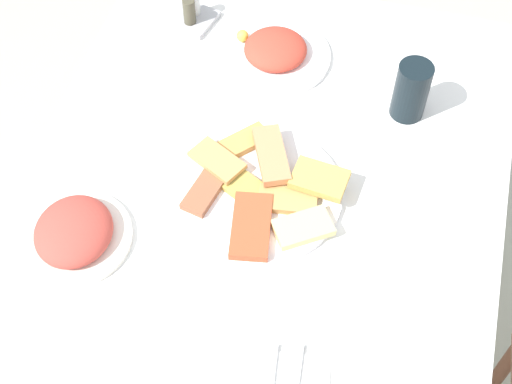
# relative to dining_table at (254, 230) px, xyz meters

# --- Properties ---
(ground_plane) EXTENTS (6.00, 6.00, 0.00)m
(ground_plane) POSITION_rel_dining_table_xyz_m (0.00, 0.00, -0.67)
(ground_plane) COLOR #B6B6A2
(dining_table) EXTENTS (1.20, 0.87, 0.75)m
(dining_table) POSITION_rel_dining_table_xyz_m (0.00, 0.00, 0.00)
(dining_table) COLOR white
(dining_table) RESTS_ON ground_plane
(pide_platter) EXTENTS (0.30, 0.31, 0.05)m
(pide_platter) POSITION_rel_dining_table_xyz_m (-0.03, 0.01, 0.09)
(pide_platter) COLOR white
(pide_platter) RESTS_ON dining_table
(salad_plate_greens) EXTENTS (0.20, 0.20, 0.06)m
(salad_plate_greens) POSITION_rel_dining_table_xyz_m (0.15, -0.28, 0.10)
(salad_plate_greens) COLOR white
(salad_plate_greens) RESTS_ON dining_table
(salad_plate_rice) EXTENTS (0.23, 0.23, 0.05)m
(salad_plate_rice) POSITION_rel_dining_table_xyz_m (-0.37, -0.06, 0.09)
(salad_plate_rice) COLOR white
(salad_plate_rice) RESTS_ON dining_table
(soda_can) EXTENTS (0.09, 0.09, 0.12)m
(soda_can) POSITION_rel_dining_table_xyz_m (-0.29, 0.23, 0.14)
(soda_can) COLOR black
(soda_can) RESTS_ON dining_table
(condiment_caddy) EXTENTS (0.11, 0.11, 0.07)m
(condiment_caddy) POSITION_rel_dining_table_xyz_m (-0.43, -0.25, 0.10)
(condiment_caddy) COLOR #B2B2B7
(condiment_caddy) RESTS_ON dining_table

